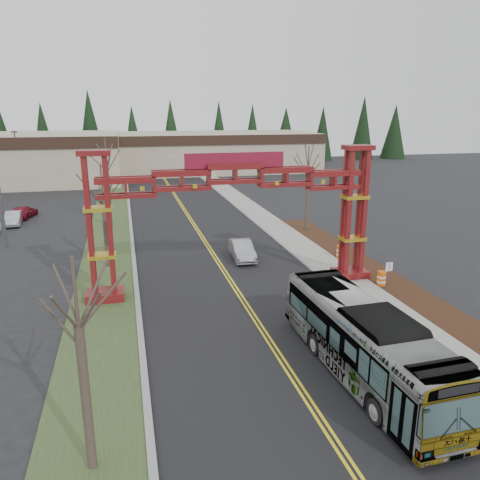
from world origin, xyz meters
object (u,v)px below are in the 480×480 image
object	(u,v)px
gateway_arch	(235,196)
bare_tree_median_far	(106,161)
silver_sedan	(242,250)
barrel_north	(340,252)
barrel_south	(381,279)
parked_car_far_a	(14,218)
transit_bus	(365,342)
bare_tree_right_far	(308,169)
retail_building_east	(211,151)
street_sign	(389,271)
bare_tree_median_mid	(102,192)
barrel_mid	(356,268)
parked_car_mid_a	(23,212)
light_pole_far	(17,157)
bare_tree_median_near	(78,322)

from	to	relation	value
gateway_arch	bare_tree_median_far	distance (m)	20.41
silver_sedan	barrel_north	bearing A→B (deg)	-11.64
gateway_arch	barrel_south	world-z (taller)	gateway_arch
parked_car_far_a	transit_bus	bearing A→B (deg)	-63.42
bare_tree_median_far	silver_sedan	bearing A→B (deg)	-52.28
bare_tree_right_far	retail_building_east	bearing A→B (deg)	90.00
transit_bus	barrel_north	world-z (taller)	transit_bus
parked_car_far_a	street_sign	world-z (taller)	street_sign
barrel_north	bare_tree_median_mid	bearing A→B (deg)	172.28
silver_sedan	parked_car_far_a	world-z (taller)	silver_sedan
barrel_mid	barrel_north	bearing A→B (deg)	82.25
transit_bus	bare_tree_right_far	size ratio (longest dim) A/B	1.46
transit_bus	parked_car_mid_a	xyz separation A→B (m)	(-20.06, 36.44, -0.94)
parked_car_far_a	parked_car_mid_a	bearing A→B (deg)	79.03
barrel_south	retail_building_east	bearing A→B (deg)	89.30
barrel_mid	barrel_south	bearing A→B (deg)	-78.88
parked_car_mid_a	transit_bus	bearing A→B (deg)	130.16
parked_car_mid_a	barrel_mid	xyz separation A→B (m)	(25.84, -24.72, -0.15)
barrel_north	street_sign	bearing A→B (deg)	-92.12
bare_tree_median_far	light_pole_far	size ratio (longest dim) A/B	1.03
retail_building_east	barrel_south	xyz separation A→B (m)	(-0.78, -63.91, -2.99)
parked_car_far_a	light_pole_far	size ratio (longest dim) A/B	0.48
transit_bus	barrel_mid	distance (m)	13.12
barrel_south	barrel_mid	xyz separation A→B (m)	(-0.48, 2.46, -0.02)
street_sign	barrel_north	bearing A→B (deg)	87.88
street_sign	bare_tree_median_mid	bearing A→B (deg)	150.71
barrel_north	barrel_mid	bearing A→B (deg)	-97.75
barrel_mid	street_sign	bearing A→B (deg)	-86.64
bare_tree_right_far	barrel_north	size ratio (longest dim) A/B	7.25
parked_car_far_a	barrel_north	distance (m)	32.25
silver_sedan	barrel_north	xyz separation A→B (m)	(7.28, -1.90, -0.17)
parked_car_mid_a	parked_car_far_a	world-z (taller)	parked_car_far_a
retail_building_east	bare_tree_right_far	distance (m)	48.98
bare_tree_median_far	street_sign	world-z (taller)	bare_tree_median_far
gateway_arch	barrel_north	distance (m)	11.44
gateway_arch	silver_sedan	bearing A→B (deg)	71.90
barrel_south	barrel_mid	distance (m)	2.51
silver_sedan	bare_tree_median_near	bearing A→B (deg)	-113.40
bare_tree_median_mid	transit_bus	bearing A→B (deg)	-58.07
light_pole_far	gateway_arch	bearing A→B (deg)	-64.66
street_sign	bare_tree_right_far	bearing A→B (deg)	86.30
parked_car_mid_a	street_sign	xyz separation A→B (m)	(26.06, -28.37, 0.82)
parked_car_mid_a	retail_building_east	bearing A→B (deg)	-115.09
parked_car_mid_a	bare_tree_median_mid	distance (m)	21.50
barrel_mid	silver_sedan	bearing A→B (deg)	141.40
light_pole_far	parked_car_far_a	bearing A→B (deg)	-81.35
gateway_arch	silver_sedan	size ratio (longest dim) A/B	4.24
barrel_north	barrel_south	bearing A→B (deg)	-89.97
gateway_arch	barrel_mid	xyz separation A→B (m)	(8.74, 0.50, -5.48)
bare_tree_median_mid	barrel_south	size ratio (longest dim) A/B	7.20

